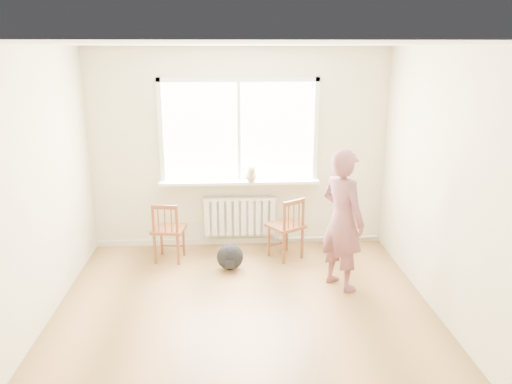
{
  "coord_description": "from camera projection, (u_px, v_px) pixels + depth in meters",
  "views": [
    {
      "loc": [
        -0.14,
        -4.37,
        2.67
      ],
      "look_at": [
        0.17,
        1.2,
        1.06
      ],
      "focal_mm": 35.0,
      "sensor_mm": 36.0,
      "label": 1
    }
  ],
  "objects": [
    {
      "name": "windowsill",
      "position": [
        240.0,
        182.0,
        6.73
      ],
      "size": [
        2.15,
        0.22,
        0.04
      ],
      "primitive_type": "cube",
      "color": "white",
      "rests_on": "back_wall"
    },
    {
      "name": "window",
      "position": [
        239.0,
        127.0,
        6.61
      ],
      "size": [
        2.12,
        0.05,
        1.42
      ],
      "color": "white",
      "rests_on": "back_wall"
    },
    {
      "name": "heating_pipe",
      "position": [
        328.0,
        237.0,
        7.08
      ],
      "size": [
        1.4,
        0.04,
        0.04
      ],
      "primitive_type": "cylinder",
      "rotation": [
        0.0,
        1.57,
        0.0
      ],
      "color": "silver",
      "rests_on": "back_wall"
    },
    {
      "name": "baseboard",
      "position": [
        240.0,
        241.0,
        7.07
      ],
      "size": [
        4.0,
        0.03,
        0.08
      ],
      "primitive_type": "cube",
      "color": "beige",
      "rests_on": "ground"
    },
    {
      "name": "chair_right",
      "position": [
        288.0,
        228.0,
        6.47
      ],
      "size": [
        0.56,
        0.55,
        0.83
      ],
      "rotation": [
        0.0,
        0.0,
        3.72
      ],
      "color": "brown",
      "rests_on": "floor"
    },
    {
      "name": "chair_left",
      "position": [
        168.0,
        232.0,
        6.39
      ],
      "size": [
        0.45,
        0.43,
        0.8
      ],
      "rotation": [
        0.0,
        0.0,
        2.99
      ],
      "color": "brown",
      "rests_on": "floor"
    },
    {
      "name": "backpack",
      "position": [
        230.0,
        257.0,
        6.21
      ],
      "size": [
        0.37,
        0.31,
        0.33
      ],
      "primitive_type": "ellipsoid",
      "rotation": [
        0.0,
        0.0,
        -0.19
      ],
      "color": "black",
      "rests_on": "floor"
    },
    {
      "name": "ceiling",
      "position": [
        244.0,
        44.0,
        4.19
      ],
      "size": [
        4.5,
        4.5,
        0.0
      ],
      "primitive_type": "plane",
      "rotation": [
        3.14,
        0.0,
        0.0
      ],
      "color": "white",
      "rests_on": "back_wall"
    },
    {
      "name": "cat",
      "position": [
        251.0,
        174.0,
        6.63
      ],
      "size": [
        0.18,
        0.39,
        0.26
      ],
      "rotation": [
        0.0,
        0.0,
        0.03
      ],
      "color": "beige",
      "rests_on": "windowsill"
    },
    {
      "name": "floor",
      "position": [
        246.0,
        328.0,
        4.94
      ],
      "size": [
        4.5,
        4.5,
        0.0
      ],
      "primitive_type": "plane",
      "color": "#A97745",
      "rests_on": "ground"
    },
    {
      "name": "radiator",
      "position": [
        240.0,
        216.0,
        6.89
      ],
      "size": [
        1.0,
        0.12,
        0.55
      ],
      "color": "white",
      "rests_on": "back_wall"
    },
    {
      "name": "person",
      "position": [
        342.0,
        220.0,
        5.59
      ],
      "size": [
        0.65,
        0.71,
        1.62
      ],
      "primitive_type": "imported",
      "rotation": [
        0.0,
        0.0,
        2.15
      ],
      "color": "#C04061",
      "rests_on": "floor"
    },
    {
      "name": "back_wall",
      "position": [
        239.0,
        150.0,
        6.72
      ],
      "size": [
        4.0,
        0.01,
        2.7
      ],
      "primitive_type": "cube",
      "color": "beige",
      "rests_on": "ground"
    }
  ]
}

